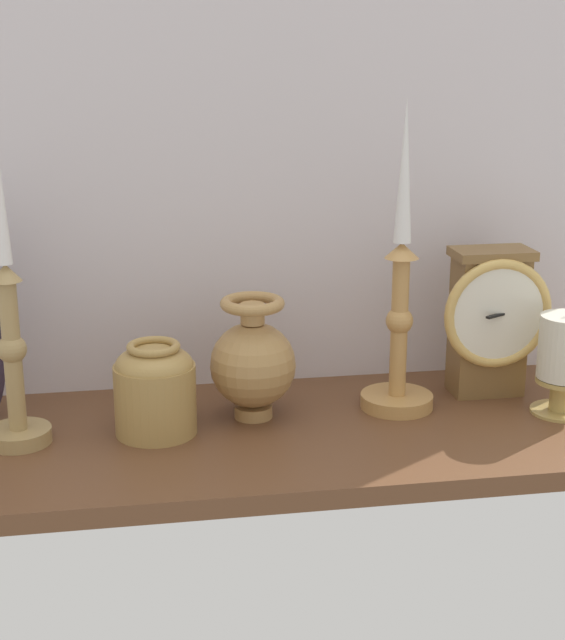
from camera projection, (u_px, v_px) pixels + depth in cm
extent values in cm
cube|color=brown|center=(281.00, 437.00, 121.18)|extent=(100.00, 36.00, 2.40)
cube|color=silver|center=(258.00, 149.00, 129.24)|extent=(120.00, 2.00, 65.00)
cube|color=brown|center=(488.00, 326.00, 130.50)|extent=(9.38, 5.68, 18.82)
cube|color=brown|center=(492.00, 253.00, 127.70)|extent=(10.50, 6.36, 1.20)
torus|color=tan|center=(498.00, 314.00, 126.70)|extent=(14.74, 1.34, 14.74)
cylinder|color=white|center=(498.00, 314.00, 126.61)|extent=(12.33, 0.40, 12.33)
cube|color=black|center=(499.00, 315.00, 126.32)|extent=(4.40, 2.77, 0.30)
cylinder|color=#A58651|center=(19.00, 436.00, 116.20)|extent=(7.75, 7.75, 1.80)
cylinder|color=#A58651|center=(13.00, 357.00, 113.40)|extent=(2.15, 2.15, 18.18)
sphere|color=#A58651|center=(12.00, 349.00, 113.14)|extent=(3.44, 3.44, 3.44)
cone|color=#A58651|center=(6.00, 273.00, 110.57)|extent=(3.65, 3.65, 2.00)
cylinder|color=tan|center=(397.00, 401.00, 127.33)|extent=(9.51, 9.51, 1.80)
cylinder|color=tan|center=(399.00, 328.00, 124.51)|extent=(2.21, 2.21, 18.29)
sphere|color=tan|center=(399.00, 321.00, 124.25)|extent=(3.53, 3.53, 3.53)
cone|color=tan|center=(402.00, 250.00, 121.67)|extent=(4.36, 4.36, 2.00)
cone|color=white|center=(405.00, 171.00, 118.87)|extent=(2.25, 2.25, 17.95)
cylinder|color=#AB8049|center=(253.00, 411.00, 124.10)|extent=(4.90, 4.90, 1.60)
sphere|color=#AB8049|center=(253.00, 365.00, 122.35)|extent=(10.90, 10.90, 10.90)
cylinder|color=#AB8049|center=(252.00, 314.00, 120.46)|extent=(3.05, 3.05, 2.57)
torus|color=#AB8049|center=(252.00, 304.00, 120.10)|extent=(8.07, 8.07, 1.45)
cylinder|color=#A98346|center=(155.00, 399.00, 118.17)|extent=(10.00, 10.00, 8.73)
ellipsoid|color=#A98346|center=(154.00, 365.00, 116.95)|extent=(9.50, 9.50, 4.75)
torus|color=#A98346|center=(153.00, 347.00, 116.28)|extent=(6.49, 6.49, 0.99)
cylinder|color=tan|center=(562.00, 396.00, 125.17)|extent=(3.16, 3.16, 4.45)
cylinder|color=tan|center=(561.00, 409.00, 125.68)|extent=(7.89, 7.89, 0.80)
cylinder|color=tan|center=(563.00, 380.00, 124.55)|extent=(7.10, 7.10, 0.60)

